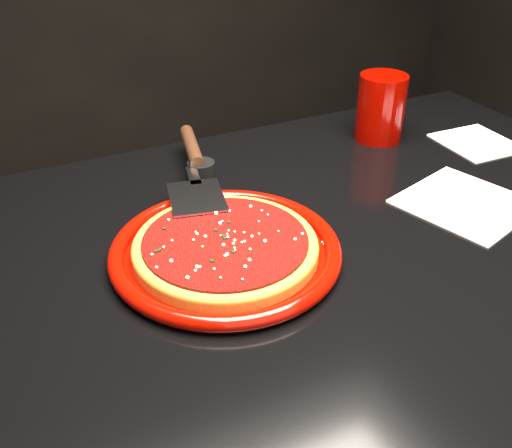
{
  "coord_description": "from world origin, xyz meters",
  "views": [
    {
      "loc": [
        -0.38,
        -0.57,
        1.2
      ],
      "look_at": [
        -0.08,
        0.04,
        0.77
      ],
      "focal_mm": 40.0,
      "sensor_mm": 36.0,
      "label": 1
    }
  ],
  "objects": [
    {
      "name": "table",
      "position": [
        0.0,
        0.0,
        0.38
      ],
      "size": [
        1.2,
        0.8,
        0.75
      ],
      "primitive_type": "cube",
      "color": "black",
      "rests_on": "floor"
    },
    {
      "name": "plate",
      "position": [
        -0.14,
        0.01,
        0.76
      ],
      "size": [
        0.38,
        0.38,
        0.02
      ],
      "primitive_type": "cylinder",
      "rotation": [
        0.0,
        0.0,
        -0.24
      ],
      "color": "#760601",
      "rests_on": "table"
    },
    {
      "name": "pizza_crust",
      "position": [
        -0.14,
        0.01,
        0.77
      ],
      "size": [
        0.3,
        0.3,
        0.01
      ],
      "primitive_type": "cylinder",
      "rotation": [
        0.0,
        0.0,
        -0.24
      ],
      "color": "olive",
      "rests_on": "plate"
    },
    {
      "name": "pizza_crust_rim",
      "position": [
        -0.14,
        0.01,
        0.77
      ],
      "size": [
        0.3,
        0.3,
        0.02
      ],
      "primitive_type": "torus",
      "rotation": [
        0.0,
        0.0,
        -0.24
      ],
      "color": "olive",
      "rests_on": "plate"
    },
    {
      "name": "pizza_sauce",
      "position": [
        -0.14,
        0.01,
        0.78
      ],
      "size": [
        0.27,
        0.27,
        0.01
      ],
      "primitive_type": "cylinder",
      "rotation": [
        0.0,
        0.0,
        -0.24
      ],
      "color": "#630F0B",
      "rests_on": "plate"
    },
    {
      "name": "parmesan_dusting",
      "position": [
        -0.14,
        0.01,
        0.78
      ],
      "size": [
        0.21,
        0.21,
        0.01
      ],
      "primitive_type": null,
      "color": "beige",
      "rests_on": "plate"
    },
    {
      "name": "basil_flecks",
      "position": [
        -0.14,
        0.01,
        0.78
      ],
      "size": [
        0.2,
        0.2,
        0.0
      ],
      "primitive_type": null,
      "color": "black",
      "rests_on": "plate"
    },
    {
      "name": "pizza_server",
      "position": [
        -0.1,
        0.21,
        0.79
      ],
      "size": [
        0.17,
        0.35,
        0.03
      ],
      "primitive_type": null,
      "rotation": [
        0.0,
        0.0,
        -0.22
      ],
      "color": "silver",
      "rests_on": "plate"
    },
    {
      "name": "cup",
      "position": [
        0.28,
        0.25,
        0.81
      ],
      "size": [
        0.11,
        0.11,
        0.12
      ],
      "primitive_type": "cylinder",
      "rotation": [
        0.0,
        0.0,
        -0.36
      ],
      "color": "#840400",
      "rests_on": "table"
    },
    {
      "name": "napkin_a",
      "position": [
        0.26,
        -0.02,
        0.75
      ],
      "size": [
        0.22,
        0.22,
        0.0
      ],
      "primitive_type": "cube",
      "rotation": [
        0.0,
        0.0,
        0.29
      ],
      "color": "white",
      "rests_on": "table"
    },
    {
      "name": "napkin_b",
      "position": [
        0.44,
        0.15,
        0.75
      ],
      "size": [
        0.13,
        0.14,
        0.0
      ],
      "primitive_type": "cube",
      "rotation": [
        0.0,
        0.0,
        -0.03
      ],
      "color": "white",
      "rests_on": "table"
    },
    {
      "name": "ramekin",
      "position": [
        -0.09,
        0.23,
        0.77
      ],
      "size": [
        0.05,
        0.05,
        0.03
      ],
      "primitive_type": "cylinder",
      "rotation": [
        0.0,
        0.0,
        0.06
      ],
      "color": "black",
      "rests_on": "table"
    }
  ]
}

